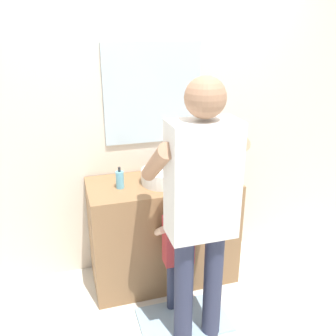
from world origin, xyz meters
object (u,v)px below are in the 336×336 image
object	(u,v)px
child_toddler	(178,246)
adult_parent	(201,196)
toothbrush_cup	(200,169)
soap_bottle	(120,179)

from	to	relation	value
child_toddler	adult_parent	size ratio (longest dim) A/B	0.52
toothbrush_cup	adult_parent	bearing A→B (deg)	-110.92
soap_bottle	adult_parent	size ratio (longest dim) A/B	0.09
soap_bottle	adult_parent	bearing A→B (deg)	-60.16
toothbrush_cup	adult_parent	distance (m)	0.78
toothbrush_cup	soap_bottle	size ratio (longest dim) A/B	1.25
soap_bottle	child_toddler	size ratio (longest dim) A/B	0.18
toothbrush_cup	soap_bottle	bearing A→B (deg)	-174.66
child_toddler	adult_parent	distance (m)	0.59
toothbrush_cup	adult_parent	world-z (taller)	adult_parent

